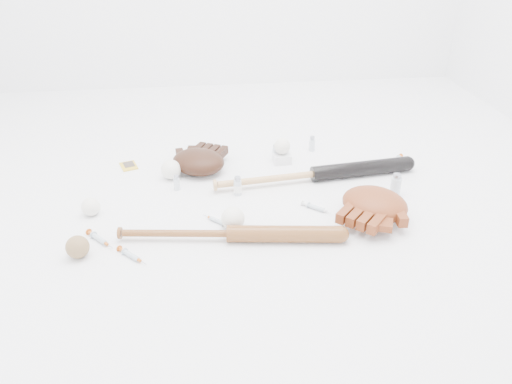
{
  "coord_description": "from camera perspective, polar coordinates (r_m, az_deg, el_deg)",
  "views": [
    {
      "loc": [
        -0.16,
        -1.61,
        0.98
      ],
      "look_at": [
        0.04,
        -0.01,
        0.06
      ],
      "focal_mm": 35.0,
      "sensor_mm": 36.0,
      "label": 1
    }
  ],
  "objects": [
    {
      "name": "baseball_upper",
      "position": [
        2.09,
        -9.68,
        2.55
      ],
      "size": [
        0.08,
        0.08,
        0.08
      ],
      "primitive_type": "sphere",
      "color": "white",
      "rests_on": "ground"
    },
    {
      "name": "bat_dark",
      "position": [
        2.06,
        6.7,
        2.06
      ],
      "size": [
        0.88,
        0.16,
        0.06
      ],
      "primitive_type": null,
      "rotation": [
        0.0,
        0.0,
        0.11
      ],
      "color": "black",
      "rests_on": "ground"
    },
    {
      "name": "baseball_mid",
      "position": [
        1.74,
        -2.66,
        -3.04
      ],
      "size": [
        0.08,
        0.08,
        0.08
      ],
      "primitive_type": "sphere",
      "color": "white",
      "rests_on": "ground"
    },
    {
      "name": "glove_tan",
      "position": [
        1.85,
        13.41,
        -1.29
      ],
      "size": [
        0.4,
        0.4,
        0.1
      ],
      "primitive_type": null,
      "rotation": [
        0.0,
        0.0,
        2.41
      ],
      "color": "maroon",
      "rests_on": "ground"
    },
    {
      "name": "vial_1",
      "position": [
        2.22,
        2.27,
        4.52
      ],
      "size": [
        0.03,
        0.03,
        0.07
      ],
      "primitive_type": "cylinder",
      "color": "silver",
      "rests_on": "ground"
    },
    {
      "name": "vial_4",
      "position": [
        2.01,
        -9.05,
        1.08
      ],
      "size": [
        0.03,
        0.03,
        0.06
      ],
      "primitive_type": "cylinder",
      "color": "silver",
      "rests_on": "ground"
    },
    {
      "name": "trading_card",
      "position": [
        2.25,
        -14.35,
        2.9
      ],
      "size": [
        0.09,
        0.1,
        0.0
      ],
      "primitive_type": "cube",
      "rotation": [
        0.0,
        0.0,
        0.33
      ],
      "color": "gold",
      "rests_on": "ground"
    },
    {
      "name": "bat_wood",
      "position": [
        1.68,
        -3.06,
        -4.78
      ],
      "size": [
        0.79,
        0.16,
        0.06
      ],
      "primitive_type": null,
      "rotation": [
        0.0,
        0.0,
        -0.13
      ],
      "color": "brown",
      "rests_on": "ground"
    },
    {
      "name": "vial_3",
      "position": [
        2.0,
        15.69,
        0.77
      ],
      "size": [
        0.04,
        0.04,
        0.09
      ],
      "primitive_type": "cylinder",
      "color": "silver",
      "rests_on": "ground"
    },
    {
      "name": "baseball_on_pedestal",
      "position": [
        2.19,
        3.01,
        5.24
      ],
      "size": [
        0.07,
        0.07,
        0.07
      ],
      "primitive_type": "sphere",
      "color": "white",
      "rests_on": "pedestal"
    },
    {
      "name": "pedestal",
      "position": [
        2.21,
        2.97,
        3.92
      ],
      "size": [
        0.08,
        0.08,
        0.04
      ],
      "primitive_type": "cube",
      "rotation": [
        0.0,
        0.0,
        0.06
      ],
      "color": "white",
      "rests_on": "ground"
    },
    {
      "name": "vial_0",
      "position": [
        2.32,
        6.42,
        5.53
      ],
      "size": [
        0.03,
        0.03,
        0.07
      ],
      "primitive_type": "cylinder",
      "color": "silver",
      "rests_on": "ground"
    },
    {
      "name": "syringe_3",
      "position": [
        1.87,
        6.89,
        -1.8
      ],
      "size": [
        0.13,
        0.11,
        0.02
      ],
      "primitive_type": null,
      "rotation": [
        0.0,
        0.0,
        -0.72
      ],
      "color": "#ADBCC6",
      "rests_on": "ground"
    },
    {
      "name": "syringe_2",
      "position": [
        2.31,
        2.67,
        4.77
      ],
      "size": [
        0.1,
        0.14,
        0.02
      ],
      "primitive_type": null,
      "rotation": [
        0.0,
        0.0,
        1.04
      ],
      "color": "#ADBCC6",
      "rests_on": "ground"
    },
    {
      "name": "syringe_0",
      "position": [
        1.66,
        -14.06,
        -7.06
      ],
      "size": [
        0.12,
        0.13,
        0.02
      ],
      "primitive_type": null,
      "rotation": [
        0.0,
        0.0,
        -0.8
      ],
      "color": "#ADBCC6",
      "rests_on": "ground"
    },
    {
      "name": "vial_2",
      "position": [
        1.94,
        -2.11,
        0.72
      ],
      "size": [
        0.03,
        0.03,
        0.08
      ],
      "primitive_type": "cylinder",
      "color": "silver",
      "rests_on": "ground"
    },
    {
      "name": "syringe_1",
      "position": [
        1.79,
        -4.47,
        -3.29
      ],
      "size": [
        0.12,
        0.11,
        0.02
      ],
      "primitive_type": null,
      "rotation": [
        0.0,
        0.0,
        2.38
      ],
      "color": "#ADBCC6",
      "rests_on": "ground"
    },
    {
      "name": "baseball_left",
      "position": [
        1.91,
        -18.36,
        -1.61
      ],
      "size": [
        0.07,
        0.07,
        0.07
      ],
      "primitive_type": "sphere",
      "color": "white",
      "rests_on": "ground"
    },
    {
      "name": "syringe_5",
      "position": [
        1.77,
        -17.47,
        -5.16
      ],
      "size": [
        0.13,
        0.14,
        0.02
      ],
      "primitive_type": null,
      "rotation": [
        0.0,
        0.0,
        -0.85
      ],
      "color": "#ADBCC6",
      "rests_on": "ground"
    },
    {
      "name": "glove_dark",
      "position": [
        2.13,
        -6.6,
        3.5
      ],
      "size": [
        0.36,
        0.36,
        0.1
      ],
      "primitive_type": null,
      "rotation": [
        0.0,
        0.0,
        -0.48
      ],
      "color": "black",
      "rests_on": "ground"
    },
    {
      "name": "baseball_aged",
      "position": [
        1.7,
        -19.73,
        -5.93
      ],
      "size": [
        0.07,
        0.07,
        0.07
      ],
      "primitive_type": "sphere",
      "color": "olive",
      "rests_on": "ground"
    },
    {
      "name": "syringe_4",
      "position": [
        2.31,
        15.68,
        3.6
      ],
      "size": [
        0.11,
        0.11,
        0.02
      ],
      "primitive_type": null,
      "rotation": [
        0.0,
        0.0,
        3.9
      ],
      "color": "#ADBCC6",
      "rests_on": "ground"
    }
  ]
}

